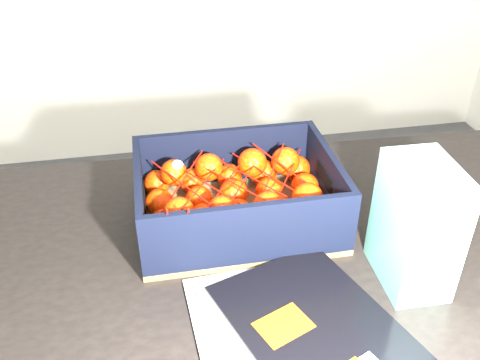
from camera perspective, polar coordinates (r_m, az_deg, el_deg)
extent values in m
cube|color=black|center=(0.91, 4.03, -10.31)|extent=(1.22, 0.83, 0.04)
cylinder|color=black|center=(1.45, -22.66, -13.76)|extent=(0.06, 0.06, 0.71)
cylinder|color=black|center=(1.58, 20.09, -8.47)|extent=(0.06, 0.06, 0.71)
cube|color=#B6B6B2|center=(0.79, 3.30, -16.37)|extent=(0.23, 0.29, 0.01)
cube|color=#B6B6B2|center=(0.79, 5.63, -15.91)|extent=(0.26, 0.32, 0.01)
cube|color=black|center=(0.80, 7.92, -15.04)|extent=(0.29, 0.33, 0.01)
cube|color=#FE5F0D|center=(0.78, 4.71, -15.30)|extent=(0.09, 0.08, 0.00)
cube|color=olive|center=(0.99, -0.32, -4.12)|extent=(0.36, 0.27, 0.01)
cube|color=black|center=(1.06, -1.58, 2.44)|extent=(0.36, 0.01, 0.13)
cube|color=black|center=(0.85, 1.22, -6.14)|extent=(0.36, 0.01, 0.13)
cube|color=black|center=(0.94, -10.63, -2.46)|extent=(0.01, 0.24, 0.13)
cube|color=black|center=(0.99, 9.43, -0.33)|extent=(0.01, 0.24, 0.13)
sphere|color=#FF3205|center=(0.88, -8.28, -7.19)|extent=(0.05, 0.05, 0.05)
sphere|color=#FF3205|center=(0.93, -8.21, -4.68)|extent=(0.05, 0.05, 0.05)
sphere|color=#FF3205|center=(0.98, -8.69, -2.45)|extent=(0.05, 0.05, 0.05)
sphere|color=#FF3205|center=(1.04, -8.94, -0.30)|extent=(0.05, 0.05, 0.05)
sphere|color=#FF3205|center=(0.88, -3.48, -6.70)|extent=(0.05, 0.05, 0.05)
sphere|color=#FF3205|center=(0.94, -3.97, -4.06)|extent=(0.05, 0.05, 0.05)
sphere|color=#FF3205|center=(0.98, -4.44, -2.05)|extent=(0.05, 0.05, 0.05)
sphere|color=#FF3205|center=(1.04, -5.22, -0.06)|extent=(0.05, 0.05, 0.05)
sphere|color=#FF3205|center=(0.89, 0.74, -6.11)|extent=(0.06, 0.06, 0.06)
sphere|color=#FF3205|center=(0.94, -0.19, -3.72)|extent=(0.06, 0.06, 0.06)
sphere|color=#FF3205|center=(1.00, -0.69, -1.42)|extent=(0.06, 0.06, 0.06)
sphere|color=#FF3205|center=(1.05, -1.16, 0.41)|extent=(0.05, 0.05, 0.05)
sphere|color=#FF3205|center=(0.91, 5.10, -5.44)|extent=(0.05, 0.05, 0.05)
sphere|color=#FF3205|center=(0.96, 4.15, -3.08)|extent=(0.05, 0.05, 0.05)
sphere|color=#FF3205|center=(1.01, 3.16, -1.16)|extent=(0.05, 0.05, 0.05)
sphere|color=#FF3205|center=(1.06, 2.53, 0.74)|extent=(0.05, 0.05, 0.05)
sphere|color=#FF3205|center=(0.93, 9.41, -4.81)|extent=(0.06, 0.06, 0.06)
sphere|color=#FF3205|center=(0.97, 7.94, -2.85)|extent=(0.05, 0.05, 0.05)
sphere|color=#FF3205|center=(1.02, 6.99, -0.71)|extent=(0.05, 0.05, 0.05)
sphere|color=#FF3205|center=(1.08, 6.14, 1.24)|extent=(0.05, 0.05, 0.05)
sphere|color=#FF3205|center=(0.88, -6.59, -3.56)|extent=(0.05, 0.05, 0.05)
sphere|color=#FF3205|center=(0.99, -7.16, 0.79)|extent=(0.05, 0.05, 0.05)
sphere|color=#FF3205|center=(0.88, -1.95, -3.26)|extent=(0.05, 0.05, 0.05)
sphere|color=#FF3205|center=(1.00, -3.37, 1.40)|extent=(0.05, 0.05, 0.05)
sphere|color=#FF3205|center=(0.89, 3.06, -2.84)|extent=(0.05, 0.05, 0.05)
sphere|color=#FF3205|center=(1.01, 1.33, 1.88)|extent=(0.06, 0.06, 0.06)
sphere|color=#FF3205|center=(0.92, 7.29, -1.96)|extent=(0.06, 0.06, 0.06)
sphere|color=#FF3205|center=(1.02, 4.91, 2.06)|extent=(0.05, 0.05, 0.05)
cylinder|color=#B41106|center=(0.92, -6.24, -0.42)|extent=(0.10, 0.18, 0.01)
cylinder|color=#B41106|center=(0.92, -3.83, -0.27)|extent=(0.10, 0.18, 0.02)
cylinder|color=#B41106|center=(0.93, -1.46, 0.07)|extent=(0.10, 0.18, 0.03)
cylinder|color=#B41106|center=(0.93, 0.89, 0.44)|extent=(0.10, 0.18, 0.02)
cylinder|color=#B41106|center=(0.96, 3.01, 0.58)|extent=(0.10, 0.18, 0.01)
cylinder|color=#B41106|center=(0.96, 5.35, 1.00)|extent=(0.10, 0.18, 0.02)
cylinder|color=#B41106|center=(0.93, -6.30, -0.21)|extent=(0.10, 0.18, 0.01)
cylinder|color=#B41106|center=(0.93, -3.86, -0.23)|extent=(0.10, 0.18, 0.03)
cylinder|color=#B41106|center=(0.93, -1.44, -0.24)|extent=(0.10, 0.18, 0.02)
cylinder|color=#B41106|center=(0.95, 0.71, 0.36)|extent=(0.10, 0.18, 0.01)
cylinder|color=#B41106|center=(0.94, 3.24, 0.37)|extent=(0.10, 0.18, 0.03)
cylinder|color=#B41106|center=(0.96, 5.29, 0.71)|extent=(0.10, 0.18, 0.01)
cylinder|color=#B41106|center=(0.83, -7.75, -4.90)|extent=(0.00, 0.03, 0.09)
cylinder|color=#B41106|center=(0.83, -5.69, -4.68)|extent=(0.01, 0.04, 0.08)
cube|color=white|center=(0.86, 18.45, -4.68)|extent=(0.10, 0.14, 0.21)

